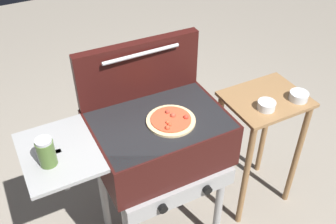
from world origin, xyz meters
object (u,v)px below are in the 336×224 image
Objects in this scene: sauce_jar at (46,152)px; topping_bowl_far at (266,106)px; prep_table at (260,130)px; grill at (157,142)px; pizza_pepperoni at (171,120)px; topping_bowl_near at (299,96)px.

topping_bowl_far is (1.13, -0.02, -0.15)m from sauce_jar.
grill is at bearing -179.63° from prep_table.
topping_bowl_far is at bearing -1.12° from sauce_jar.
sauce_jar reaches higher than pizza_pepperoni.
grill is 0.56m from sauce_jar.
topping_bowl_far is at bearing 175.93° from topping_bowl_near.
grill is 1.20× the size of prep_table.
pizza_pepperoni is at bearing 177.15° from topping_bowl_far.
sauce_jar is (-0.57, -0.01, 0.06)m from pizza_pepperoni.
sauce_jar is at bearing -174.47° from grill.
grill reaches higher than topping_bowl_far.
pizza_pepperoni is 2.41× the size of topping_bowl_far.
sauce_jar is 1.37× the size of topping_bowl_far.
topping_bowl_near and topping_bowl_far have the same top height.
sauce_jar is at bearing 178.42° from topping_bowl_near.
pizza_pepperoni reaches higher than grill.
topping_bowl_near is (1.34, -0.04, -0.15)m from sauce_jar.
topping_bowl_far is (0.61, -0.07, 0.06)m from grill.
grill reaches higher than prep_table.
prep_table is at bearing 49.47° from topping_bowl_far.
sauce_jar is 0.17× the size of prep_table.
topping_bowl_near is (0.76, -0.04, -0.09)m from pizza_pepperoni.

